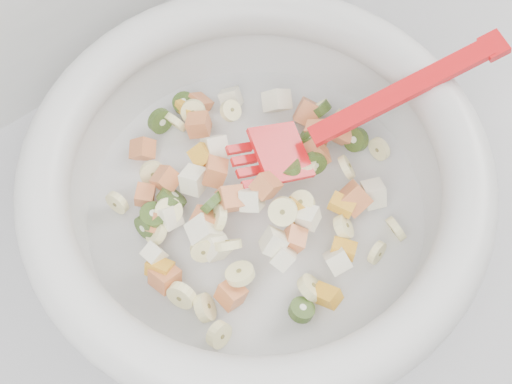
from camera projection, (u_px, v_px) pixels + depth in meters
mixing_bowl at (256, 184)px, 0.60m from camera, size 0.46×0.43×0.14m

